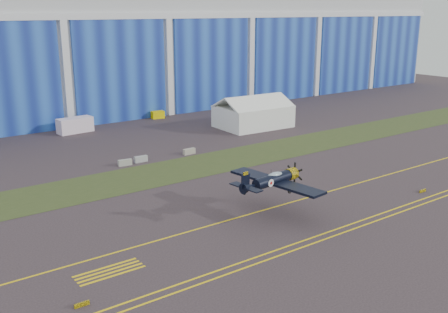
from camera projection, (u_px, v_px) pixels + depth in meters
ground at (223, 201)px, 61.78m from camera, size 260.00×260.00×0.00m
grass_median at (163, 173)px, 72.65m from camera, size 260.00×10.00×0.02m
hangar at (28, 42)px, 113.52m from camera, size 220.00×45.70×30.00m
taxiway_centreline at (249, 214)px, 57.89m from camera, size 200.00×0.20×0.02m
edge_line_near at (311, 244)px, 50.51m from camera, size 80.00×0.20×0.02m
edge_line_far at (303, 241)px, 51.28m from camera, size 80.00×0.20×0.02m
hold_short_ladder at (109, 272)px, 45.26m from camera, size 6.00×2.40×0.02m
guard_board_left at (82, 304)px, 39.91m from camera, size 1.20×0.15×0.35m
guard_board_right at (423, 191)px, 64.90m from camera, size 1.20×0.15×0.35m
warbird at (273, 180)px, 57.06m from camera, size 11.42×13.22×3.59m
tent at (253, 111)px, 100.22m from camera, size 13.77×10.38×6.19m
shipping_container at (75, 125)px, 96.04m from camera, size 6.54×3.11×2.74m
tug at (158, 115)px, 108.75m from camera, size 2.79×1.99×1.49m
barrier_a at (125, 163)px, 75.85m from camera, size 2.06×0.83×0.90m
barrier_b at (141, 159)px, 77.63m from camera, size 2.02×0.68×0.90m
barrier_c at (189, 151)px, 81.81m from camera, size 2.02×0.67×0.90m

